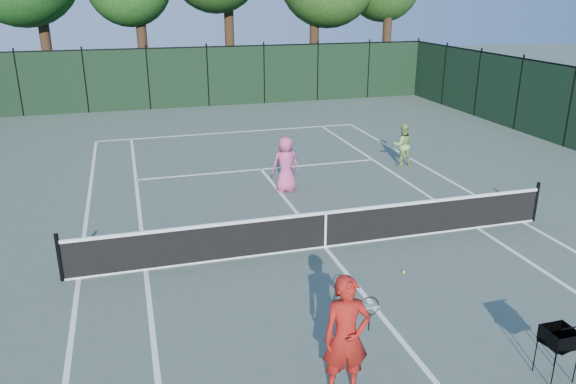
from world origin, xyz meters
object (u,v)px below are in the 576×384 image
object	(u,v)px
coach	(346,337)
ball_hopper	(559,337)
player_pink	(286,164)
player_green	(402,145)
loose_ball_midcourt	(404,272)

from	to	relation	value
coach	ball_hopper	xyz separation A→B (m)	(3.26, -0.58, -0.24)
player_pink	ball_hopper	bearing A→B (deg)	96.09
coach	player_green	world-z (taller)	coach
player_pink	player_green	distance (m)	4.78
coach	loose_ball_midcourt	size ratio (longest dim) A/B	28.21
coach	player_pink	world-z (taller)	coach
player_pink	loose_ball_midcourt	xyz separation A→B (m)	(0.97, -5.79, -0.81)
coach	ball_hopper	bearing A→B (deg)	-3.16
loose_ball_midcourt	player_green	bearing A→B (deg)	63.44
coach	ball_hopper	distance (m)	3.32
player_green	loose_ball_midcourt	distance (m)	8.09
player_green	ball_hopper	world-z (taller)	player_green
player_green	loose_ball_midcourt	xyz separation A→B (m)	(-3.60, -7.21, -0.70)
player_pink	ball_hopper	distance (m)	9.66
coach	ball_hopper	size ratio (longest dim) A/B	2.25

